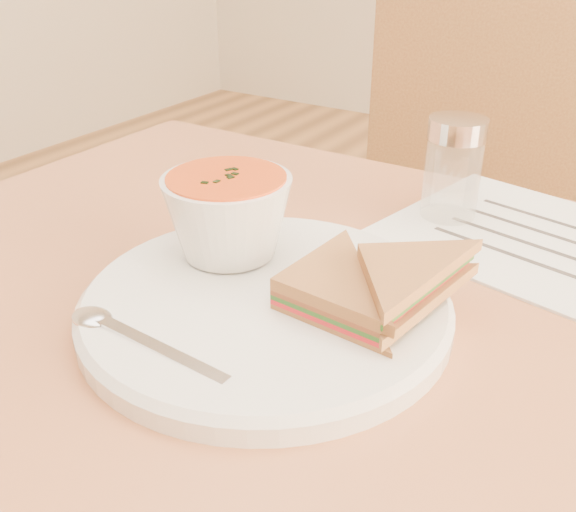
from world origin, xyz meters
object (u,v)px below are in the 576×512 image
Objects in this scene: chair_far at (467,310)px; plate at (265,306)px; condiment_shaker at (453,169)px; soup_bowl at (228,220)px.

chair_far is 0.57m from plate.
condiment_shaker is at bearing 82.45° from chair_far.
condiment_shaker is at bearing 77.49° from plate.
plate is at bearing 72.97° from chair_far.
plate is at bearing -102.51° from condiment_shaker.
chair_far reaches higher than condiment_shaker.
plate is (-0.04, -0.50, 0.26)m from chair_far.
chair_far is at bearing 85.25° from plate.
condiment_shaker is at bearing 61.38° from soup_bowl.
soup_bowl is 1.03× the size of condiment_shaker.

